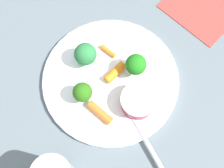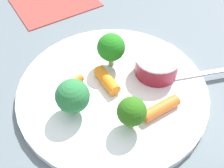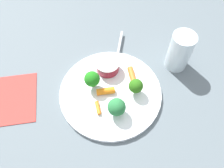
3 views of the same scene
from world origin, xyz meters
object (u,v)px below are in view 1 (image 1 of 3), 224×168
object	(u,v)px
carrot_stick_0	(100,113)
fork	(145,138)
broccoli_floret_0	(85,55)
carrot_stick_2	(108,51)
carrot_stick_1	(114,71)
plate	(111,80)
sauce_cup	(138,102)
broccoli_floret_1	(83,92)
napkin	(206,3)
broccoli_floret_2	(136,65)

from	to	relation	value
carrot_stick_0	fork	world-z (taller)	carrot_stick_0
broccoli_floret_0	carrot_stick_2	distance (m)	0.06
broccoli_floret_0	carrot_stick_1	xyz separation A→B (m)	(0.02, -0.06, -0.02)
plate	sauce_cup	bearing A→B (deg)	-97.54
carrot_stick_2	fork	distance (m)	0.19
broccoli_floret_0	broccoli_floret_1	xyz separation A→B (m)	(-0.06, -0.05, -0.00)
broccoli_floret_0	carrot_stick_0	size ratio (longest dim) A/B	0.98
sauce_cup	carrot_stick_2	bearing A→B (deg)	65.31
broccoli_floret_1	carrot_stick_2	bearing A→B (deg)	12.97
plate	carrot_stick_1	bearing A→B (deg)	13.04
carrot_stick_1	fork	bearing A→B (deg)	-117.68
napkin	carrot_stick_1	bearing A→B (deg)	168.70
broccoli_floret_1	sauce_cup	bearing A→B (deg)	-59.32
carrot_stick_2	napkin	bearing A→B (deg)	-21.14
carrot_stick_0	fork	bearing A→B (deg)	-80.98
broccoli_floret_1	carrot_stick_0	bearing A→B (deg)	-97.12
plate	fork	bearing A→B (deg)	-113.32
broccoli_floret_1	broccoli_floret_2	bearing A→B (deg)	-23.10
broccoli_floret_1	fork	bearing A→B (deg)	-86.19
sauce_cup	fork	distance (m)	0.07
sauce_cup	carrot_stick_1	size ratio (longest dim) A/B	1.39
sauce_cup	broccoli_floret_2	xyz separation A→B (m)	(0.05, 0.05, 0.02)
broccoli_floret_2	carrot_stick_1	distance (m)	0.05
carrot_stick_1	fork	xyz separation A→B (m)	(-0.07, -0.13, -0.01)
sauce_cup	broccoli_floret_2	size ratio (longest dim) A/B	1.18
broccoli_floret_0	broccoli_floret_2	xyz separation A→B (m)	(0.04, -0.09, 0.00)
plate	broccoli_floret_0	bearing A→B (deg)	91.77
broccoli_floret_2	fork	xyz separation A→B (m)	(-0.10, -0.10, -0.03)
fork	carrot_stick_0	bearing A→B (deg)	99.02
plate	fork	xyz separation A→B (m)	(-0.05, -0.12, 0.01)
plate	broccoli_floret_0	size ratio (longest dim) A/B	5.04
plate	sauce_cup	xyz separation A→B (m)	(-0.01, -0.07, 0.02)
broccoli_floret_1	carrot_stick_1	bearing A→B (deg)	-10.07
plate	broccoli_floret_0	world-z (taller)	broccoli_floret_0
broccoli_floret_1	carrot_stick_1	size ratio (longest dim) A/B	1.03
broccoli_floret_1	carrot_stick_0	world-z (taller)	broccoli_floret_1
carrot_stick_0	carrot_stick_2	xyz separation A→B (m)	(0.11, 0.07, -0.00)
carrot_stick_1	napkin	size ratio (longest dim) A/B	0.29
broccoli_floret_0	carrot_stick_0	bearing A→B (deg)	-125.98
plate	broccoli_floret_1	bearing A→B (deg)	165.22
broccoli_floret_2	carrot_stick_0	distance (m)	0.11
sauce_cup	napkin	size ratio (longest dim) A/B	0.41
carrot_stick_0	carrot_stick_1	distance (m)	0.09
broccoli_floret_1	plate	bearing A→B (deg)	-14.78
broccoli_floret_1	carrot_stick_0	xyz separation A→B (m)	(-0.01, -0.05, -0.02)
broccoli_floret_2	carrot_stick_0	size ratio (longest dim) A/B	1.03
carrot_stick_1	carrot_stick_2	distance (m)	0.05
plate	broccoli_floret_2	world-z (taller)	broccoli_floret_2
broccoli_floret_2	sauce_cup	bearing A→B (deg)	-138.85
carrot_stick_1	napkin	bearing A→B (deg)	-11.30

